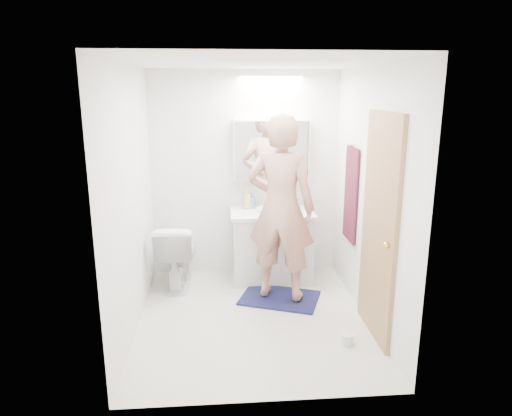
{
  "coord_description": "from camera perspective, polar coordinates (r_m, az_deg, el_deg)",
  "views": [
    {
      "loc": [
        -0.29,
        -4.07,
        2.17
      ],
      "look_at": [
        0.05,
        0.25,
        1.05
      ],
      "focal_mm": 32.14,
      "sensor_mm": 36.0,
      "label": 1
    }
  ],
  "objects": [
    {
      "name": "countertop",
      "position": [
        5.25,
        2.01,
        -0.64
      ],
      "size": [
        0.95,
        0.58,
        0.04
      ],
      "primitive_type": "cube",
      "color": "white",
      "rests_on": "vanity_cabinet"
    },
    {
      "name": "toilet",
      "position": [
        5.26,
        -9.82,
        -5.71
      ],
      "size": [
        0.45,
        0.75,
        0.74
      ],
      "primitive_type": "imported",
      "rotation": [
        0.0,
        0.0,
        3.09
      ],
      "color": "white",
      "rests_on": "floor"
    },
    {
      "name": "mirror_panel",
      "position": [
        5.25,
        2.0,
        7.15
      ],
      "size": [
        0.84,
        0.01,
        0.66
      ],
      "primitive_type": "cube",
      "color": "silver",
      "rests_on": "medicine_cabinet"
    },
    {
      "name": "toothbrush_cup",
      "position": [
        5.42,
        4.69,
        0.59
      ],
      "size": [
        0.11,
        0.11,
        0.1
      ],
      "primitive_type": "imported",
      "rotation": [
        0.0,
        0.0,
        -0.03
      ],
      "color": "#3D54B8",
      "rests_on": "countertop"
    },
    {
      "name": "door",
      "position": [
        4.13,
        15.08,
        -2.46
      ],
      "size": [
        0.04,
        0.8,
        2.0
      ],
      "primitive_type": "cube",
      "color": "#A88854",
      "rests_on": "wall_right"
    },
    {
      "name": "floor",
      "position": [
        4.62,
        -0.38,
        -13.51
      ],
      "size": [
        2.5,
        2.5,
        0.0
      ],
      "primitive_type": "plane",
      "color": "silver",
      "rests_on": "ground"
    },
    {
      "name": "toilet_paper_roll",
      "position": [
        4.25,
        11.27,
        -15.71
      ],
      "size": [
        0.11,
        0.11,
        0.1
      ],
      "primitive_type": "cylinder",
      "color": "silver",
      "rests_on": "floor"
    },
    {
      "name": "ceiling",
      "position": [
        4.09,
        -0.44,
        17.72
      ],
      "size": [
        2.5,
        2.5,
        0.0
      ],
      "primitive_type": "plane",
      "rotation": [
        3.14,
        0.0,
        0.0
      ],
      "color": "white",
      "rests_on": "floor"
    },
    {
      "name": "soap_bottle_b",
      "position": [
        5.38,
        -0.59,
        0.99
      ],
      "size": [
        0.11,
        0.11,
        0.19
      ],
      "primitive_type": "imported",
      "rotation": [
        0.0,
        0.0,
        -0.3
      ],
      "color": "#5889BD",
      "rests_on": "countertop"
    },
    {
      "name": "medicine_cabinet",
      "position": [
        5.32,
        1.91,
        7.25
      ],
      "size": [
        0.88,
        0.14,
        0.7
      ],
      "primitive_type": "cube",
      "color": "white",
      "rests_on": "wall_back"
    },
    {
      "name": "vanity_cabinet",
      "position": [
        5.37,
        1.97,
        -4.87
      ],
      "size": [
        0.9,
        0.55,
        0.78
      ],
      "primitive_type": "cube",
      "color": "silver",
      "rests_on": "floor"
    },
    {
      "name": "door_knob",
      "position": [
        3.87,
        15.93,
        -4.47
      ],
      "size": [
        0.06,
        0.06,
        0.06
      ],
      "primitive_type": "sphere",
      "color": "gold",
      "rests_on": "door"
    },
    {
      "name": "bath_rug",
      "position": [
        5.0,
        2.96,
        -11.11
      ],
      "size": [
        0.94,
        0.8,
        0.02
      ],
      "primitive_type": "cube",
      "rotation": [
        0.0,
        0.0,
        -0.36
      ],
      "color": "#161F46",
      "rests_on": "floor"
    },
    {
      "name": "soap_bottle_a",
      "position": [
        5.34,
        -1.09,
        1.15
      ],
      "size": [
        0.1,
        0.1,
        0.24
      ],
      "primitive_type": "imported",
      "rotation": [
        0.0,
        0.0,
        0.04
      ],
      "color": "#D0BC86",
      "rests_on": "countertop"
    },
    {
      "name": "towel",
      "position": [
        4.94,
        11.7,
        1.67
      ],
      "size": [
        0.02,
        0.42,
        1.0
      ],
      "primitive_type": "cube",
      "color": "black",
      "rests_on": "wall_right"
    },
    {
      "name": "person",
      "position": [
        4.66,
        3.11,
        -0.02
      ],
      "size": [
        0.81,
        0.67,
        1.91
      ],
      "primitive_type": "imported",
      "rotation": [
        0.0,
        0.0,
        2.78
      ],
      "color": "tan",
      "rests_on": "bath_rug"
    },
    {
      "name": "towel_hook",
      "position": [
        4.85,
        11.87,
        7.67
      ],
      "size": [
        0.07,
        0.02,
        0.02
      ],
      "primitive_type": "cylinder",
      "rotation": [
        0.0,
        1.57,
        0.0
      ],
      "color": "silver",
      "rests_on": "wall_right"
    },
    {
      "name": "wall_front",
      "position": [
        3.0,
        1.33,
        -4.4
      ],
      "size": [
        2.5,
        0.0,
        2.5
      ],
      "primitive_type": "plane",
      "rotation": [
        -1.57,
        0.0,
        0.0
      ],
      "color": "white",
      "rests_on": "floor"
    },
    {
      "name": "wall_left",
      "position": [
        4.26,
        -15.33,
        0.81
      ],
      "size": [
        0.0,
        2.5,
        2.5
      ],
      "primitive_type": "plane",
      "rotation": [
        1.57,
        0.0,
        1.57
      ],
      "color": "white",
      "rests_on": "floor"
    },
    {
      "name": "wall_right",
      "position": [
        4.41,
        14.0,
        1.35
      ],
      "size": [
        0.0,
        2.5,
        2.5
      ],
      "primitive_type": "plane",
      "rotation": [
        1.57,
        0.0,
        -1.57
      ],
      "color": "white",
      "rests_on": "floor"
    },
    {
      "name": "wall_back",
      "position": [
        5.42,
        -1.37,
        4.17
      ],
      "size": [
        2.5,
        0.0,
        2.5
      ],
      "primitive_type": "plane",
      "rotation": [
        1.57,
        0.0,
        0.0
      ],
      "color": "white",
      "rests_on": "floor"
    },
    {
      "name": "faucet",
      "position": [
        5.44,
        1.75,
        0.98
      ],
      "size": [
        0.02,
        0.02,
        0.16
      ],
      "primitive_type": "cylinder",
      "color": "silver",
      "rests_on": "countertop"
    },
    {
      "name": "sink_basin",
      "position": [
        5.27,
        1.97,
        -0.19
      ],
      "size": [
        0.36,
        0.36,
        0.03
      ],
      "primitive_type": "cylinder",
      "color": "white",
      "rests_on": "countertop"
    }
  ]
}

